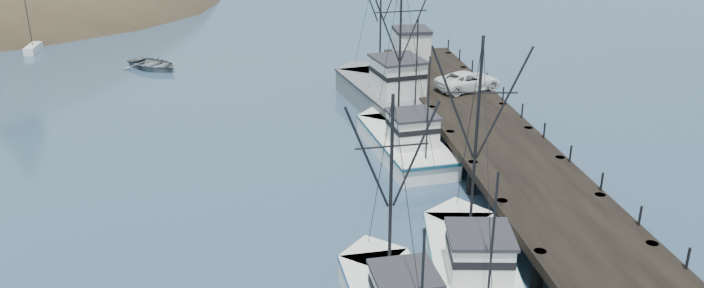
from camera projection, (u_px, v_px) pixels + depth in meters
name	position (u px, v px, depth m)	size (l,w,h in m)	color
pier	(489.00, 134.00, 44.10)	(6.00, 44.00, 2.00)	black
trawler_near	(471.00, 264.00, 31.06)	(5.03, 11.36, 11.43)	white
trawler_far	(403.00, 141.00, 45.38)	(5.16, 12.07, 12.16)	white
work_vessel	(386.00, 93.00, 53.74)	(7.17, 15.57, 12.98)	slate
pier_shed	(411.00, 44.00, 59.90)	(3.00, 3.20, 2.80)	silver
pickup_truck	(468.00, 81.00, 51.73)	(2.37, 5.15, 1.43)	white
motorboat	(154.00, 69.00, 65.18)	(4.13, 5.78, 1.20)	slate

